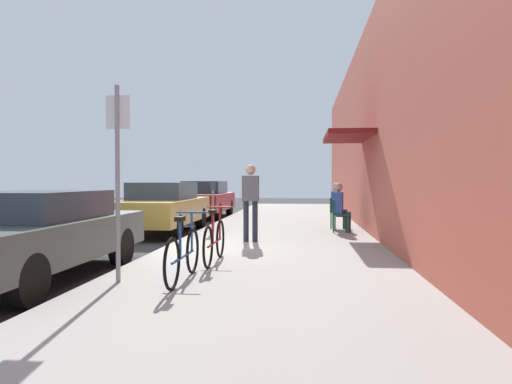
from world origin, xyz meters
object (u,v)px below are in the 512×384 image
object	(u,v)px
bicycle_0	(183,254)
seated_patron_1	(338,204)
cafe_chair_1	(336,210)
bicycle_1	(215,241)
parking_meter	(213,203)
cafe_chair_0	(338,213)
parked_car_1	(162,207)
pedestrian_standing	(251,197)
parked_car_2	(205,199)
parked_car_0	(33,233)
street_sign	(118,168)
seated_patron_0	(341,206)

from	to	relation	value
bicycle_0	seated_patron_1	size ratio (longest dim) A/B	1.33
cafe_chair_1	bicycle_1	bearing A→B (deg)	-112.39
bicycle_0	parking_meter	bearing A→B (deg)	97.54
bicycle_1	cafe_chair_0	xyz separation A→B (m)	(2.38, 4.79, 0.14)
cafe_chair_0	cafe_chair_1	bearing A→B (deg)	89.98
parked_car_1	bicycle_1	xyz separation A→B (m)	(2.49, -5.09, -0.26)
bicycle_0	cafe_chair_0	distance (m)	6.70
pedestrian_standing	parked_car_2	bearing A→B (deg)	109.17
parked_car_0	cafe_chair_1	world-z (taller)	parked_car_0
bicycle_1	seated_patron_1	bearing A→B (deg)	67.06
parked_car_1	parked_car_2	world-z (taller)	parked_car_2
parked_car_0	bicycle_0	size ratio (longest dim) A/B	2.57
street_sign	seated_patron_1	world-z (taller)	street_sign
parking_meter	cafe_chair_0	distance (m)	3.33
parking_meter	bicycle_1	world-z (taller)	parking_meter
parking_meter	pedestrian_standing	distance (m)	2.30
parked_car_0	seated_patron_1	world-z (taller)	seated_patron_1
parked_car_2	cafe_chair_0	size ratio (longest dim) A/B	5.06
street_sign	pedestrian_standing	bearing A→B (deg)	72.99
parked_car_1	seated_patron_1	bearing A→B (deg)	7.75
parked_car_2	street_sign	xyz separation A→B (m)	(1.50, -12.19, 0.89)
seated_patron_1	street_sign	bearing A→B (deg)	-115.07
parked_car_2	parked_car_1	bearing A→B (deg)	-90.00
parked_car_0	cafe_chair_0	bearing A→B (deg)	50.28
street_sign	cafe_chair_1	bearing A→B (deg)	65.35
seated_patron_0	pedestrian_standing	distance (m)	3.05
parked_car_0	pedestrian_standing	size ratio (longest dim) A/B	2.59
parked_car_0	parking_meter	distance (m)	5.84
cafe_chair_1	seated_patron_0	bearing A→B (deg)	-86.60
seated_patron_0	parked_car_2	bearing A→B (deg)	130.08
bicycle_1	cafe_chair_0	world-z (taller)	bicycle_1
parked_car_0	seated_patron_1	bearing A→B (deg)	54.19
parking_meter	cafe_chair_1	size ratio (longest dim) A/B	1.52
cafe_chair_1	seated_patron_1	distance (m)	0.20
parked_car_2	street_sign	distance (m)	12.32
parked_car_0	bicycle_0	bearing A→B (deg)	-8.36
parked_car_0	seated_patron_0	size ratio (longest dim) A/B	3.41
street_sign	seated_patron_0	bearing A→B (deg)	61.63
parked_car_2	seated_patron_1	world-z (taller)	parked_car_2
parked_car_1	bicycle_0	xyz separation A→B (m)	(2.34, -6.50, -0.26)
parked_car_2	seated_patron_1	bearing A→B (deg)	-44.69
cafe_chair_0	seated_patron_0	xyz separation A→B (m)	(0.06, -0.01, 0.19)
bicycle_0	pedestrian_standing	size ratio (longest dim) A/B	1.01
parking_meter	bicycle_0	size ratio (longest dim) A/B	0.77
bicycle_1	seated_patron_0	world-z (taller)	seated_patron_0
parked_car_0	cafe_chair_1	bearing A→B (deg)	54.57
seated_patron_1	parked_car_1	bearing A→B (deg)	-172.25
parked_car_1	bicycle_1	size ratio (longest dim) A/B	2.57
cafe_chair_1	seated_patron_1	xyz separation A→B (m)	(0.06, -0.01, 0.19)
parked_car_1	parking_meter	distance (m)	1.64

